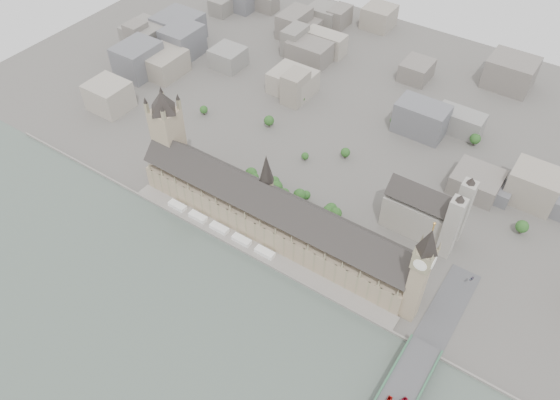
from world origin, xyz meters
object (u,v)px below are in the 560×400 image
Objects in this scene: palace_of_westminster at (272,214)px; car_approach at (472,279)px; elizabeth_tower at (421,269)px; victoria_tower at (168,132)px; westminster_abbey at (426,212)px.

palace_of_westminster is 173.88m from car_approach.
elizabeth_tower is 260.64m from victoria_tower.
victoria_tower reaches higher than car_approach.
elizabeth_tower is at bearing -72.71° from westminster_abbey.
palace_of_westminster is 142.94m from elizabeth_tower.
elizabeth_tower is at bearing -106.38° from car_approach.
victoria_tower is at bearing 177.04° from palace_of_westminster.
car_approach is at bearing 13.43° from palace_of_westminster.
elizabeth_tower is 76.65m from car_approach.
elizabeth_tower reaches higher than palace_of_westminster.
palace_of_westminster is at bearing -152.36° from car_approach.
elizabeth_tower is (138.00, -11.70, 35.38)m from palace_of_westminster.
car_approach is at bearing 59.42° from elizabeth_tower.
westminster_abbey is at bearing 107.29° from elizabeth_tower.
victoria_tower reaches higher than palace_of_westminster.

